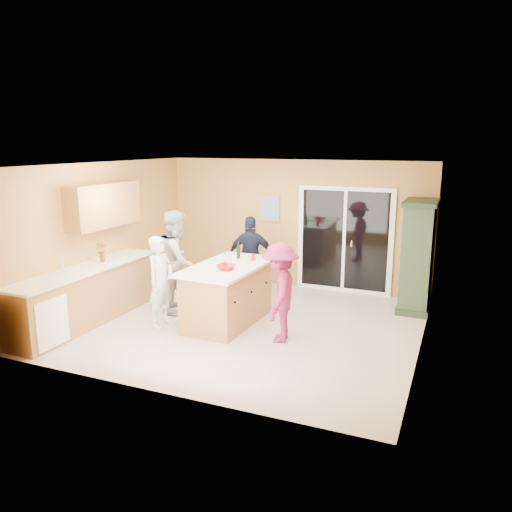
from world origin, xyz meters
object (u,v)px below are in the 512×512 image
at_px(woman_navy, 251,257).
at_px(woman_magenta, 280,293).
at_px(woman_white, 161,282).
at_px(kitchen_island, 228,296).
at_px(green_hutch, 418,257).
at_px(woman_grey, 177,261).

bearing_deg(woman_navy, woman_magenta, 105.93).
xyz_separation_m(woman_white, woman_magenta, (1.98, 0.16, 0.01)).
xyz_separation_m(kitchen_island, green_hutch, (2.79, 1.93, 0.49)).
relative_size(woman_grey, woman_navy, 1.14).
relative_size(kitchen_island, green_hutch, 0.97).
bearing_deg(woman_white, woman_grey, 19.02).
xyz_separation_m(green_hutch, woman_navy, (-3.01, -0.44, -0.17)).
bearing_deg(kitchen_island, woman_magenta, -17.59).
distance_m(kitchen_island, green_hutch, 3.43).
height_order(green_hutch, woman_grey, green_hutch).
bearing_deg(woman_grey, woman_white, 171.20).
xyz_separation_m(woman_grey, woman_magenta, (2.17, -0.65, -0.14)).
distance_m(green_hutch, woman_white, 4.47).
bearing_deg(woman_magenta, woman_grey, -117.79).
bearing_deg(woman_magenta, woman_white, -96.34).
bearing_deg(woman_magenta, green_hutch, 131.94).
distance_m(kitchen_island, woman_grey, 1.24).
bearing_deg(woman_navy, green_hutch, 170.07).
distance_m(woman_white, woman_magenta, 1.99).
xyz_separation_m(woman_white, woman_grey, (-0.19, 0.82, 0.15)).
xyz_separation_m(woman_grey, woman_navy, (0.90, 1.22, -0.11)).
bearing_deg(woman_white, green_hutch, -50.49).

